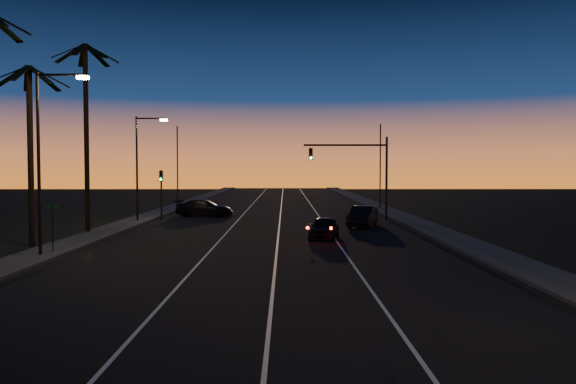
{
  "coord_description": "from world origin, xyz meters",
  "views": [
    {
      "loc": [
        0.94,
        -7.23,
        4.36
      ],
      "look_at": [
        1.1,
        24.27,
        3.02
      ],
      "focal_mm": 35.0,
      "sensor_mm": 36.0,
      "label": 1
    }
  ],
  "objects_px": {
    "cross_car": "(204,208)",
    "lead_car": "(324,227)",
    "signal_mast": "(359,163)",
    "right_car": "(363,216)"
  },
  "relations": [
    {
      "from": "right_car",
      "to": "lead_car",
      "type": "bearing_deg",
      "value": -115.88
    },
    {
      "from": "lead_car",
      "to": "right_car",
      "type": "distance_m",
      "value": 7.67
    },
    {
      "from": "lead_car",
      "to": "cross_car",
      "type": "height_order",
      "value": "cross_car"
    },
    {
      "from": "signal_mast",
      "to": "lead_car",
      "type": "height_order",
      "value": "signal_mast"
    },
    {
      "from": "lead_car",
      "to": "cross_car",
      "type": "bearing_deg",
      "value": 121.42
    },
    {
      "from": "right_car",
      "to": "cross_car",
      "type": "height_order",
      "value": "right_car"
    },
    {
      "from": "lead_car",
      "to": "right_car",
      "type": "height_order",
      "value": "right_car"
    },
    {
      "from": "cross_car",
      "to": "right_car",
      "type": "bearing_deg",
      "value": -34.55
    },
    {
      "from": "signal_mast",
      "to": "cross_car",
      "type": "xyz_separation_m",
      "value": [
        -13.48,
        3.2,
        -4.02
      ]
    },
    {
      "from": "cross_car",
      "to": "lead_car",
      "type": "bearing_deg",
      "value": -58.58
    }
  ]
}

